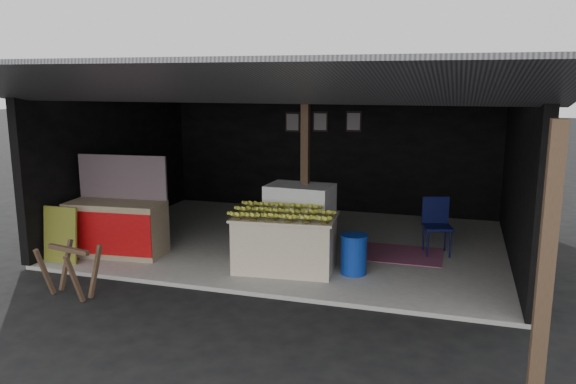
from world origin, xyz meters
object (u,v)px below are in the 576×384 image
(white_crate, at_px, (300,220))
(sawhorse, at_px, (70,266))
(neighbor_stall, at_px, (117,225))
(plastic_chair, at_px, (436,221))
(banana_table, at_px, (285,243))
(water_barrel, at_px, (354,255))

(white_crate, height_order, sawhorse, white_crate)
(neighbor_stall, distance_m, plastic_chair, 5.07)
(neighbor_stall, bearing_deg, sawhorse, -81.85)
(banana_table, height_order, plastic_chair, plastic_chair)
(white_crate, distance_m, water_barrel, 1.23)
(banana_table, xyz_separation_m, white_crate, (-0.00, 0.78, 0.15))
(sawhorse, bearing_deg, banana_table, 47.21)
(white_crate, distance_m, plastic_chair, 2.17)
(banana_table, relative_size, sawhorse, 2.17)
(water_barrel, bearing_deg, sawhorse, -151.82)
(sawhorse, relative_size, water_barrel, 1.31)
(banana_table, distance_m, neighbor_stall, 2.77)
(neighbor_stall, height_order, sawhorse, neighbor_stall)
(white_crate, xyz_separation_m, plastic_chair, (2.06, 0.70, -0.03))
(banana_table, distance_m, sawhorse, 2.93)
(neighbor_stall, xyz_separation_m, plastic_chair, (4.82, 1.56, 0.06))
(neighbor_stall, bearing_deg, banana_table, -3.44)
(neighbor_stall, xyz_separation_m, water_barrel, (3.76, 0.19, -0.20))
(banana_table, bearing_deg, plastic_chair, 30.49)
(white_crate, xyz_separation_m, sawhorse, (-2.39, -2.48, -0.19))
(sawhorse, relative_size, plastic_chair, 0.79)
(banana_table, distance_m, plastic_chair, 2.54)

